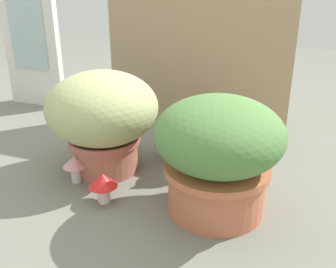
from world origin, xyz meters
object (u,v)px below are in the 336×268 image
Objects in this scene: mushroom_ornament_red at (103,183)px; grass_planter at (103,116)px; cat at (193,134)px; mushroom_ornament_pink at (75,164)px; leafy_planter at (218,151)px.

grass_planter is at bearing 116.19° from mushroom_ornament_red.
cat reaches higher than mushroom_ornament_pink.
grass_planter reaches higher than leafy_planter.
leafy_planter is at bearing -15.49° from grass_planter.
cat is 3.45× the size of mushroom_ornament_pink.
grass_planter is 0.21m from mushroom_ornament_pink.
leafy_planter is 1.11× the size of cat.
mushroom_ornament_pink is at bearing -139.25° from cat.
cat is (-0.17, 0.31, -0.09)m from leafy_planter.
mushroom_ornament_red is (0.11, -0.22, -0.15)m from grass_planter.
mushroom_ornament_pink is at bearing 152.55° from mushroom_ornament_red.
mushroom_ornament_red is (0.16, -0.08, -0.00)m from mushroom_ornament_pink.
grass_planter is at bearing 164.51° from leafy_planter.
grass_planter is 0.37m from cat.
leafy_planter is at bearing 13.25° from mushroom_ornament_red.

